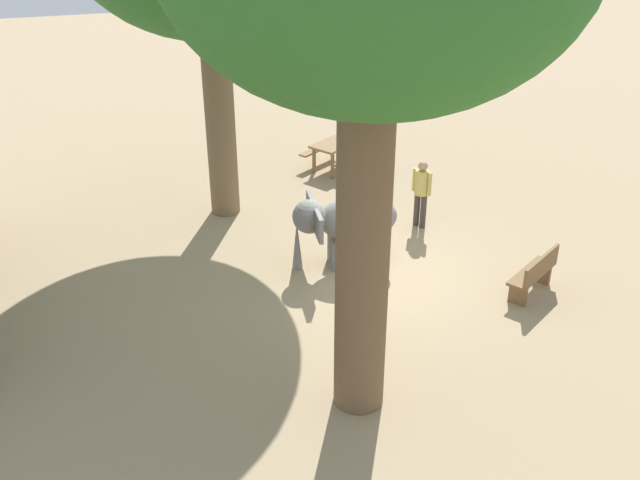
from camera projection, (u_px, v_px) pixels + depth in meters
name	position (u px, v px, depth m)	size (l,w,h in m)	color
ground_plane	(374.00, 272.00, 15.44)	(60.00, 60.00, 0.00)	tan
elephant	(347.00, 222.00, 15.30)	(1.51, 2.26, 1.56)	slate
person_handler	(421.00, 189.00, 16.89)	(0.45, 0.32, 1.62)	#3F3833
wooden_bench	(535.00, 273.00, 14.47)	(1.11, 1.39, 0.88)	brown
picnic_table_near	(337.00, 149.00, 20.17)	(2.07, 2.07, 0.78)	olive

